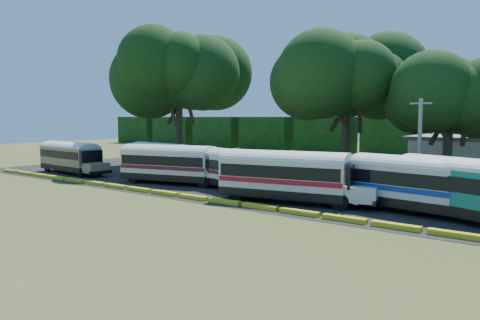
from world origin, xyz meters
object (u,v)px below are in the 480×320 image
Objects in this scene: bus_red at (162,157)px; bus_white_red at (288,173)px; bus_cream_west at (171,162)px; bus_teal at (479,187)px; tree_west at (179,71)px; bus_beige at (71,155)px.

bus_white_red reaches higher than bus_red.
bus_cream_west reaches higher than bus_red.
bus_red is 0.91× the size of bus_white_red.
bus_white_red is 1.01× the size of bus_teal.
tree_west is at bearing 129.30° from bus_red.
tree_west reaches higher than bus_cream_west.
bus_white_red is at bearing -20.06° from bus_cream_west.
tree_west is (-4.02, 6.64, 9.51)m from bus_red.
bus_white_red is at bearing -153.93° from bus_teal.
bus_cream_west is at bearing -27.82° from bus_red.
bus_beige is 0.91× the size of bus_teal.
bus_white_red is at bearing -27.98° from tree_west.
bus_beige is 0.90× the size of bus_white_red.
bus_red is at bearing -58.80° from tree_west.
tree_west reaches higher than bus_beige.
tree_west is (4.74, 11.57, 9.49)m from bus_beige.
bus_cream_west is 0.69× the size of tree_west.
bus_cream_west is at bearing 162.63° from bus_white_red.
bus_cream_west is 16.97m from tree_west.
bus_red is at bearing -166.74° from bus_teal.
bus_beige is 39.35m from bus_teal.
bus_red is at bearing 152.87° from bus_white_red.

